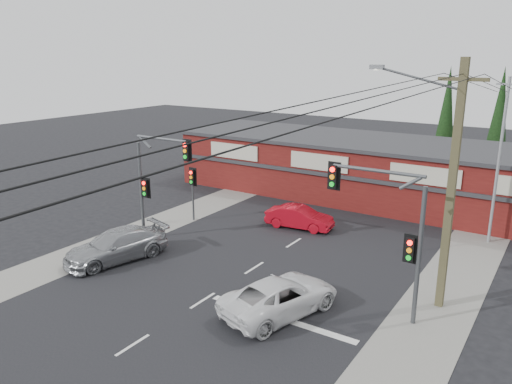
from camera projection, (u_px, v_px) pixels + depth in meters
The scene contains 18 objects.
ground at pixel (231, 283), 22.77m from camera, with size 120.00×120.00×0.00m, color black.
road_strip at pixel (285, 248), 26.81m from camera, with size 14.00×70.00×0.01m, color black.
verge_left at pixel (168, 221), 31.27m from camera, with size 3.00×70.00×0.02m, color gray.
verge_right at pixel (450, 287), 22.34m from camera, with size 3.00×70.00×0.02m, color gray.
stop_line at pixel (280, 318), 19.71m from camera, with size 6.50×0.35×0.01m, color silver.
white_suv at pixel (280, 296), 20.00m from camera, with size 2.39×5.18×1.44m, color white.
silver_suv at pixel (116, 246), 25.13m from camera, with size 2.15×5.29×1.54m, color #9B9DA0.
red_sedan at pixel (299, 217), 29.82m from camera, with size 1.41×4.03×1.33m, color #B20A19.
lane_dashes at pixel (203, 300), 21.12m from camera, with size 0.12×33.53×0.01m.
shop_building at pixel (355, 167), 36.44m from camera, with size 27.30×8.40×4.22m.
conifer_near at pixel (446, 115), 38.86m from camera, with size 1.80×1.80×9.25m.
conifer_far at pixel (499, 116), 38.64m from camera, with size 1.80×1.80×9.25m.
traffic_mast_left at pixel (154, 173), 26.71m from camera, with size 3.77×0.27×5.97m.
traffic_mast_right at pixel (391, 222), 18.92m from camera, with size 3.96×0.27×5.97m.
pedestal_signal at pixel (193, 183), 30.76m from camera, with size 0.55×0.27×3.38m.
utility_pole at pixel (449, 179), 19.35m from camera, with size 4.38×0.59×10.00m.
steel_pole at pixel (499, 159), 26.48m from camera, with size 1.20×0.16×9.00m.
power_lines at pixel (421, 93), 13.91m from camera, with size 2.01×29.00×1.22m.
Camera 1 is at (12.31, -16.84, 10.10)m, focal length 35.00 mm.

